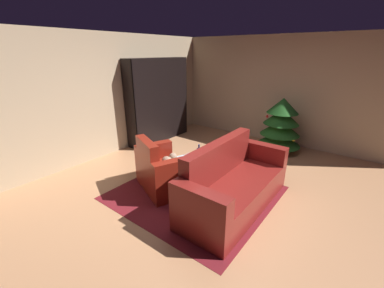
# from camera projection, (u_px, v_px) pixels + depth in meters

# --- Properties ---
(ground_plane) EXTENTS (7.65, 7.65, 0.00)m
(ground_plane) POSITION_uv_depth(u_px,v_px,m) (204.00, 192.00, 4.14)
(ground_plane) COLOR #B47D55
(wall_back) EXTENTS (5.52, 0.06, 2.61)m
(wall_back) POSITION_uv_depth(u_px,v_px,m) (280.00, 91.00, 6.06)
(wall_back) COLOR tan
(wall_back) RESTS_ON ground
(wall_left) EXTENTS (0.06, 6.50, 2.61)m
(wall_left) POSITION_uv_depth(u_px,v_px,m) (101.00, 97.00, 5.24)
(wall_left) COLOR tan
(wall_left) RESTS_ON ground
(area_rug) EXTENTS (2.38, 2.28, 0.01)m
(area_rug) POSITION_uv_depth(u_px,v_px,m) (195.00, 193.00, 4.12)
(area_rug) COLOR maroon
(area_rug) RESTS_ON ground
(bookshelf_unit) EXTENTS (0.38, 1.84, 2.08)m
(bookshelf_unit) POSITION_uv_depth(u_px,v_px,m) (162.00, 100.00, 6.36)
(bookshelf_unit) COLOR black
(bookshelf_unit) RESTS_ON ground
(armchair_red) EXTENTS (1.18, 1.01, 0.91)m
(armchair_red) POSITION_uv_depth(u_px,v_px,m) (162.00, 171.00, 4.15)
(armchair_red) COLOR maroon
(armchair_red) RESTS_ON ground
(couch_red) EXTENTS (0.83, 2.07, 0.98)m
(couch_red) POSITION_uv_depth(u_px,v_px,m) (233.00, 185.00, 3.70)
(couch_red) COLOR maroon
(couch_red) RESTS_ON ground
(coffee_table) EXTENTS (0.77, 0.77, 0.48)m
(coffee_table) POSITION_uv_depth(u_px,v_px,m) (191.00, 165.00, 4.10)
(coffee_table) COLOR black
(coffee_table) RESTS_ON ground
(book_stack_on_table) EXTENTS (0.21, 0.17, 0.13)m
(book_stack_on_table) POSITION_uv_depth(u_px,v_px,m) (191.00, 158.00, 4.12)
(book_stack_on_table) COLOR #3E7C4A
(book_stack_on_table) RESTS_ON coffee_table
(bottle_on_table) EXTENTS (0.07, 0.07, 0.27)m
(bottle_on_table) POSITION_uv_depth(u_px,v_px,m) (199.00, 154.00, 4.20)
(bottle_on_table) COLOR navy
(bottle_on_table) RESTS_ON coffee_table
(decorated_tree) EXTENTS (0.98, 0.98, 1.25)m
(decorated_tree) POSITION_uv_depth(u_px,v_px,m) (281.00, 125.00, 5.66)
(decorated_tree) COLOR brown
(decorated_tree) RESTS_ON ground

